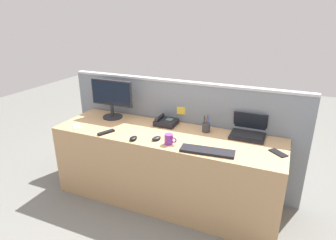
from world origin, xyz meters
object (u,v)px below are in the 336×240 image
at_px(laptop, 249,131).
at_px(pen_cup, 206,127).
at_px(tv_remote, 106,132).
at_px(coffee_mug, 169,139).
at_px(computer_mouse_right_hand, 133,138).
at_px(desk_phone, 166,122).
at_px(cell_phone_black_slab, 278,153).
at_px(desktop_monitor, 112,96).
at_px(computer_mouse_left_hand, 156,138).
at_px(keyboard_main, 207,151).
at_px(cell_phone_white_slab, 76,126).

xyz_separation_m(laptop, pen_cup, (-0.39, -0.08, -0.00)).
bearing_deg(pen_cup, tv_remote, -154.31).
height_order(pen_cup, coffee_mug, pen_cup).
relative_size(laptop, computer_mouse_right_hand, 3.17).
bearing_deg(laptop, desk_phone, -175.66).
bearing_deg(cell_phone_black_slab, pen_cup, 113.86).
bearing_deg(desk_phone, tv_remote, -135.25).
height_order(desktop_monitor, computer_mouse_right_hand, desktop_monitor).
xyz_separation_m(computer_mouse_right_hand, pen_cup, (0.56, 0.45, 0.03)).
relative_size(computer_mouse_right_hand, computer_mouse_left_hand, 1.00).
relative_size(laptop, pen_cup, 1.80).
bearing_deg(tv_remote, desk_phone, 69.84).
bearing_deg(coffee_mug, computer_mouse_left_hand, 166.00).
distance_m(laptop, computer_mouse_right_hand, 1.09).
relative_size(pen_cup, tv_remote, 1.04).
bearing_deg(laptop, tv_remote, -158.62).
xyz_separation_m(laptop, keyboard_main, (-0.26, -0.50, -0.04)).
bearing_deg(laptop, pen_cup, -169.13).
bearing_deg(desk_phone, laptop, 4.34).
distance_m(pen_cup, coffee_mug, 0.46).
bearing_deg(pen_cup, coffee_mug, -119.12).
bearing_deg(laptop, computer_mouse_right_hand, -151.07).
relative_size(desktop_monitor, desk_phone, 2.31).
xyz_separation_m(laptop, cell_phone_white_slab, (-1.65, -0.47, -0.04)).
height_order(desk_phone, computer_mouse_left_hand, desk_phone).
relative_size(desk_phone, coffee_mug, 1.88).
bearing_deg(coffee_mug, tv_remote, -178.20).
distance_m(desk_phone, pen_cup, 0.44).
xyz_separation_m(computer_mouse_right_hand, cell_phone_black_slab, (1.24, 0.24, -0.01)).
height_order(desk_phone, keyboard_main, desk_phone).
xyz_separation_m(keyboard_main, cell_phone_black_slab, (0.55, 0.21, -0.01)).
relative_size(desk_phone, tv_remote, 1.26).
xyz_separation_m(desktop_monitor, cell_phone_white_slab, (-0.19, -0.38, -0.24)).
distance_m(keyboard_main, pen_cup, 0.44).
distance_m(cell_phone_white_slab, coffee_mug, 1.04).
distance_m(laptop, tv_remote, 1.37).
relative_size(tv_remote, coffee_mug, 1.50).
xyz_separation_m(laptop, tv_remote, (-1.27, -0.50, -0.04)).
relative_size(laptop, coffee_mug, 2.79).
bearing_deg(laptop, cell_phone_white_slab, -164.02).
distance_m(desk_phone, computer_mouse_left_hand, 0.39).
relative_size(computer_mouse_right_hand, tv_remote, 0.59).
xyz_separation_m(desktop_monitor, pen_cup, (1.07, 0.02, -0.19)).
relative_size(laptop, tv_remote, 1.87).
bearing_deg(coffee_mug, keyboard_main, -2.87).
relative_size(computer_mouse_right_hand, coffee_mug, 0.88).
bearing_deg(computer_mouse_right_hand, desktop_monitor, 137.19).
xyz_separation_m(keyboard_main, coffee_mug, (-0.36, 0.02, 0.04)).
bearing_deg(desk_phone, keyboard_main, -37.01).
bearing_deg(cell_phone_black_slab, desk_phone, 119.69).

